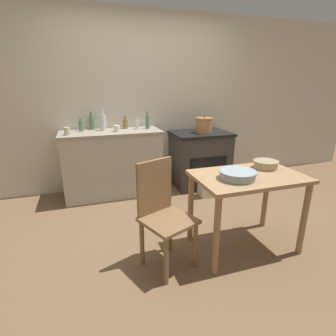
# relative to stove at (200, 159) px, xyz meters

# --- Properties ---
(ground_plane) EXTENTS (14.00, 14.00, 0.00)m
(ground_plane) POSITION_rel_stove_xyz_m (-0.80, -1.24, -0.42)
(ground_plane) COLOR brown
(wall_back) EXTENTS (8.00, 0.07, 2.55)m
(wall_back) POSITION_rel_stove_xyz_m (-0.80, 0.35, 0.85)
(wall_back) COLOR beige
(wall_back) RESTS_ON ground_plane
(counter_cabinet) EXTENTS (1.37, 0.60, 0.93)m
(counter_cabinet) POSITION_rel_stove_xyz_m (-1.35, 0.03, 0.04)
(counter_cabinet) COLOR #B2A893
(counter_cabinet) RESTS_ON ground_plane
(stove) EXTENTS (0.88, 0.66, 0.84)m
(stove) POSITION_rel_stove_xyz_m (0.00, 0.00, 0.00)
(stove) COLOR #38332D
(stove) RESTS_ON ground_plane
(work_table) EXTENTS (1.00, 0.64, 0.75)m
(work_table) POSITION_rel_stove_xyz_m (-0.30, -1.69, 0.20)
(work_table) COLOR #A87F56
(work_table) RESTS_ON ground_plane
(chair) EXTENTS (0.52, 0.52, 0.94)m
(chair) POSITION_rel_stove_xyz_m (-1.12, -1.67, 0.07)
(chair) COLOR olive
(chair) RESTS_ON ground_plane
(flour_sack) EXTENTS (0.26, 0.18, 0.34)m
(flour_sack) POSITION_rel_stove_xyz_m (-0.07, -0.47, -0.25)
(flour_sack) COLOR beige
(flour_sack) RESTS_ON ground_plane
(stock_pot) EXTENTS (0.26, 0.26, 0.25)m
(stock_pot) POSITION_rel_stove_xyz_m (0.02, -0.06, 0.53)
(stock_pot) COLOR #B77A47
(stock_pot) RESTS_ON stove
(mixing_bowl_large) EXTENTS (0.24, 0.24, 0.08)m
(mixing_bowl_large) POSITION_rel_stove_xyz_m (-0.03, -1.57, 0.37)
(mixing_bowl_large) COLOR tan
(mixing_bowl_large) RESTS_ON work_table
(mixing_bowl_small) EXTENTS (0.33, 0.33, 0.07)m
(mixing_bowl_small) POSITION_rel_stove_xyz_m (-0.46, -1.75, 0.37)
(mixing_bowl_small) COLOR #93A8B2
(mixing_bowl_small) RESTS_ON work_table
(bottle_far_left) EXTENTS (0.08, 0.08, 0.30)m
(bottle_far_left) POSITION_rel_stove_xyz_m (-1.43, 0.12, 0.62)
(bottle_far_left) COLOR silver
(bottle_far_left) RESTS_ON counter_cabinet
(bottle_left) EXTENTS (0.07, 0.07, 0.25)m
(bottle_left) POSITION_rel_stove_xyz_m (-1.58, 0.24, 0.60)
(bottle_left) COLOR #517F5B
(bottle_left) RESTS_ON counter_cabinet
(bottle_mid_left) EXTENTS (0.06, 0.06, 0.17)m
(bottle_mid_left) POSITION_rel_stove_xyz_m (-0.96, 0.09, 0.57)
(bottle_mid_left) COLOR silver
(bottle_mid_left) RESTS_ON counter_cabinet
(bottle_center_left) EXTENTS (0.06, 0.06, 0.25)m
(bottle_center_left) POSITION_rel_stove_xyz_m (-0.81, 0.07, 0.60)
(bottle_center_left) COLOR #517F5B
(bottle_center_left) RESTS_ON counter_cabinet
(bottle_center) EXTENTS (0.06, 0.06, 0.18)m
(bottle_center) POSITION_rel_stove_xyz_m (-1.73, 0.15, 0.58)
(bottle_center) COLOR #517F5B
(bottle_center) RESTS_ON counter_cabinet
(bottle_center_right) EXTENTS (0.07, 0.07, 0.18)m
(bottle_center_right) POSITION_rel_stove_xyz_m (-1.12, 0.18, 0.58)
(bottle_center_right) COLOR olive
(bottle_center_right) RESTS_ON counter_cabinet
(cup_mid_right) EXTENTS (0.07, 0.07, 0.10)m
(cup_mid_right) POSITION_rel_stove_xyz_m (-1.90, -0.09, 0.55)
(cup_mid_right) COLOR beige
(cup_mid_right) RESTS_ON counter_cabinet
(cup_right) EXTENTS (0.08, 0.08, 0.08)m
(cup_right) POSITION_rel_stove_xyz_m (-1.27, -0.04, 0.55)
(cup_right) COLOR silver
(cup_right) RESTS_ON counter_cabinet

